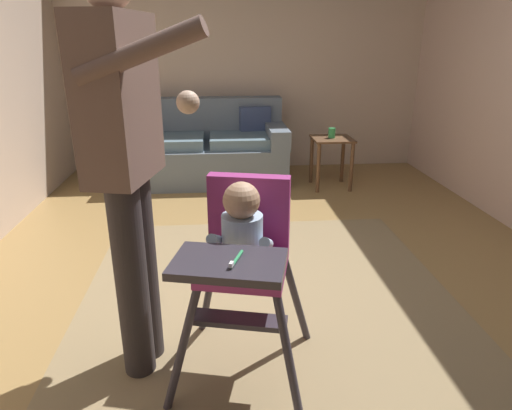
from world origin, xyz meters
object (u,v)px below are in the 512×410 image
adult_standing (127,161)px  side_table (332,151)px  couch (208,150)px  sippy_cup (332,133)px  toy_ball (231,224)px  high_chair (243,246)px

adult_standing → side_table: (1.53, 2.62, -0.61)m
couch → sippy_cup: size_ratio=16.83×
toy_ball → sippy_cup: sippy_cup is taller
couch → side_table: 1.33m
couch → adult_standing: 3.09m
toy_ball → sippy_cup: bearing=47.0°
toy_ball → sippy_cup: 1.64m
side_table → adult_standing: bearing=-120.3°
adult_standing → sippy_cup: bearing=72.1°
high_chair → side_table: (1.07, 2.72, -0.26)m
high_chair → side_table: high_chair is taller
toy_ball → couch: bearing=97.3°
sippy_cup → side_table: bearing=0.0°
side_table → sippy_cup: (-0.01, 0.00, 0.19)m
side_table → sippy_cup: 0.19m
couch → high_chair: bearing=3.7°
side_table → toy_ball: bearing=-133.2°
high_chair → sippy_cup: high_chair is taller
high_chair → adult_standing: adult_standing is taller
couch → sippy_cup: 1.34m
sippy_cup → couch: bearing=162.9°
toy_ball → side_table: side_table is taller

